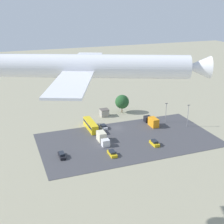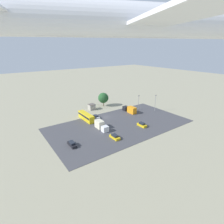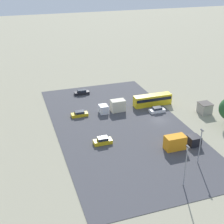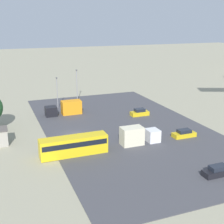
{
  "view_description": "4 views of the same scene",
  "coord_description": "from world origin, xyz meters",
  "px_view_note": "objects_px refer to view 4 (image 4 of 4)",
  "views": [
    {
      "loc": [
        39.28,
        99.86,
        45.82
      ],
      "look_at": [
        12.83,
        29.16,
        18.14
      ],
      "focal_mm": 50.0,
      "sensor_mm": 36.0,
      "label": 1
    },
    {
      "loc": [
        42.95,
        65.12,
        31.42
      ],
      "look_at": [
        3.3,
        9.51,
        6.2
      ],
      "focal_mm": 28.0,
      "sensor_mm": 36.0,
      "label": 2
    },
    {
      "loc": [
        -65.32,
        35.11,
        37.54
      ],
      "look_at": [
        0.01,
        13.14,
        4.47
      ],
      "focal_mm": 50.0,
      "sensor_mm": 36.0,
      "label": 3
    },
    {
      "loc": [
        56.23,
        -13.84,
        21.63
      ],
      "look_at": [
        -0.79,
        8.4,
        3.48
      ],
      "focal_mm": 50.0,
      "sensor_mm": 36.0,
      "label": 4
    }
  ],
  "objects_px": {
    "parked_car_1": "(71,141)",
    "parked_truck_1": "(138,136)",
    "bus": "(74,145)",
    "parked_truck_0": "(66,108)",
    "parked_car_2": "(140,113)",
    "parked_car_3": "(218,171)",
    "parked_car_0": "(184,134)"
  },
  "relations": [
    {
      "from": "parked_car_1",
      "to": "parked_truck_1",
      "type": "bearing_deg",
      "value": -110.33
    },
    {
      "from": "bus",
      "to": "parked_truck_0",
      "type": "bearing_deg",
      "value": 170.01
    },
    {
      "from": "parked_car_2",
      "to": "bus",
      "type": "bearing_deg",
      "value": -51.37
    },
    {
      "from": "parked_car_1",
      "to": "parked_truck_1",
      "type": "distance_m",
      "value": 12.06
    },
    {
      "from": "parked_truck_0",
      "to": "parked_truck_1",
      "type": "relative_size",
      "value": 1.16
    },
    {
      "from": "bus",
      "to": "parked_car_2",
      "type": "height_order",
      "value": "bus"
    },
    {
      "from": "parked_truck_0",
      "to": "parked_car_1",
      "type": "bearing_deg",
      "value": 169.72
    },
    {
      "from": "parked_truck_1",
      "to": "parked_car_1",
      "type": "bearing_deg",
      "value": -110.33
    },
    {
      "from": "parked_car_1",
      "to": "parked_truck_0",
      "type": "height_order",
      "value": "parked_truck_0"
    },
    {
      "from": "parked_truck_0",
      "to": "parked_car_2",
      "type": "bearing_deg",
      "value": -114.28
    },
    {
      "from": "bus",
      "to": "parked_car_3",
      "type": "bearing_deg",
      "value": 50.33
    },
    {
      "from": "bus",
      "to": "parked_car_0",
      "type": "xyz_separation_m",
      "value": [
        -0.35,
        21.74,
        -1.09
      ]
    },
    {
      "from": "parked_car_1",
      "to": "parked_truck_0",
      "type": "bearing_deg",
      "value": -10.28
    },
    {
      "from": "bus",
      "to": "parked_car_1",
      "type": "bearing_deg",
      "value": 171.17
    },
    {
      "from": "parked_car_1",
      "to": "parked_truck_1",
      "type": "xyz_separation_m",
      "value": [
        4.18,
        11.28,
        0.88
      ]
    },
    {
      "from": "parked_car_0",
      "to": "parked_car_3",
      "type": "relative_size",
      "value": 0.96
    },
    {
      "from": "parked_truck_1",
      "to": "parked_car_0",
      "type": "bearing_deg",
      "value": 88.98
    },
    {
      "from": "bus",
      "to": "parked_truck_0",
      "type": "xyz_separation_m",
      "value": [
        -23.13,
        4.07,
        -0.24
      ]
    },
    {
      "from": "parked_car_3",
      "to": "parked_truck_1",
      "type": "relative_size",
      "value": 0.64
    },
    {
      "from": "parked_car_1",
      "to": "parked_car_3",
      "type": "bearing_deg",
      "value": -138.87
    },
    {
      "from": "parked_car_0",
      "to": "parked_car_1",
      "type": "bearing_deg",
      "value": 78.3
    },
    {
      "from": "parked_car_1",
      "to": "parked_car_0",
      "type": "bearing_deg",
      "value": -101.7
    },
    {
      "from": "parked_car_1",
      "to": "parked_car_3",
      "type": "xyz_separation_m",
      "value": [
        19.23,
        16.79,
        0.03
      ]
    },
    {
      "from": "parked_car_0",
      "to": "parked_car_3",
      "type": "height_order",
      "value": "parked_car_3"
    },
    {
      "from": "parked_car_0",
      "to": "parked_truck_1",
      "type": "bearing_deg",
      "value": 88.98
    },
    {
      "from": "parked_car_2",
      "to": "parked_truck_0",
      "type": "xyz_separation_m",
      "value": [
        -7.17,
        -15.9,
        0.77
      ]
    },
    {
      "from": "bus",
      "to": "parked_car_1",
      "type": "height_order",
      "value": "bus"
    },
    {
      "from": "parked_car_3",
      "to": "parked_truck_1",
      "type": "xyz_separation_m",
      "value": [
        -15.05,
        -5.52,
        0.86
      ]
    },
    {
      "from": "parked_car_0",
      "to": "parked_car_3",
      "type": "distance_m",
      "value": 15.46
    },
    {
      "from": "bus",
      "to": "parked_car_0",
      "type": "distance_m",
      "value": 21.77
    },
    {
      "from": "parked_car_1",
      "to": "parked_car_2",
      "type": "height_order",
      "value": "parked_car_2"
    },
    {
      "from": "parked_car_0",
      "to": "parked_car_2",
      "type": "xyz_separation_m",
      "value": [
        -15.61,
        -1.77,
        0.08
      ]
    }
  ]
}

